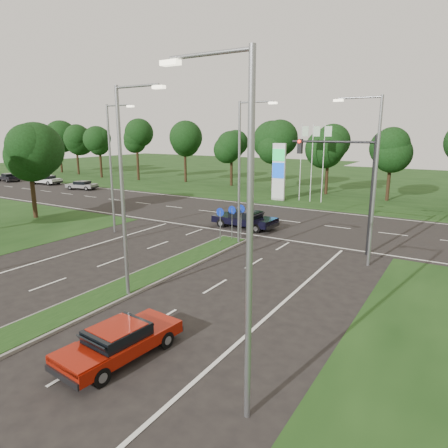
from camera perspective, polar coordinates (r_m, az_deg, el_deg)
The scene contains 18 objects.
verge_far at distance 62.77m, azimuth 19.38°, elevation 5.78°, with size 160.00×50.00×0.02m, color #163311.
cross_road at distance 33.50m, azimuth 7.66°, elevation 0.57°, with size 160.00×12.00×0.02m, color black.
median_kerb at distance 18.00m, azimuth -19.92°, elevation -11.13°, with size 2.00×26.00×0.12m, color slate.
streetlight_median_near at distance 17.20m, azimuth -13.92°, elevation 5.61°, with size 2.53×0.22×9.00m.
streetlight_median_far at distance 25.19m, azimuth 2.59°, elevation 8.25°, with size 2.53×0.22×9.00m.
streetlight_left_far at distance 29.39m, azimuth -15.65°, elevation 8.48°, with size 2.53×0.22×9.00m.
streetlight_right_far at distance 22.48m, azimuth 20.36°, elevation 6.86°, with size 2.53×0.22×9.00m.
streetlight_right_near at distance 9.32m, azimuth 2.62°, elevation -0.13°, with size 2.53×0.22×9.00m.
traffic_signal at distance 24.81m, azimuth 17.57°, elevation 6.59°, with size 5.10×0.42×7.00m.
median_signs at distance 26.52m, azimuth 1.04°, elevation 1.15°, with size 1.16×1.76×2.38m.
gas_pylon at distance 42.71m, azimuth 8.13°, elevation 7.59°, with size 5.80×1.26×8.00m.
tree_left_far at distance 36.91m, azimuth -26.21°, elevation 10.09°, with size 5.20×5.20×8.86m.
treeline_far at distance 47.71m, azimuth 16.07°, elevation 12.17°, with size 6.00×6.00×9.90m.
red_sedan at distance 13.86m, azimuth -14.71°, elevation -15.80°, with size 2.05×4.26×1.13m.
navy_sedan at distance 30.39m, azimuth 3.00°, elevation 0.75°, with size 4.90×2.20×1.32m.
far_car_a at distance 53.65m, azimuth -19.64°, elevation 5.27°, with size 4.08×2.46×1.10m.
far_car_b at distance 60.80m, azimuth -24.08°, elevation 5.81°, with size 4.55×2.35×1.26m.
far_car_c at distance 66.92m, azimuth -28.38°, elevation 5.91°, with size 4.28×2.32×1.17m.
Camera 1 is at (13.19, -5.94, 7.21)m, focal length 32.00 mm.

